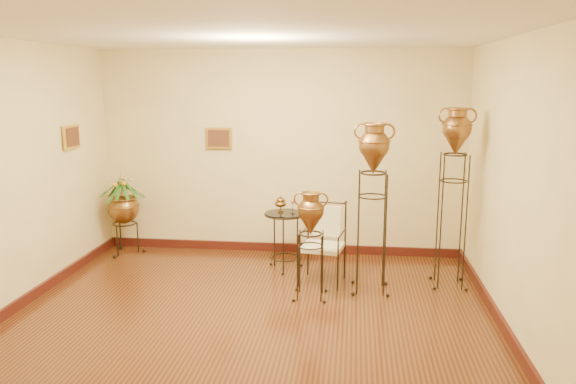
# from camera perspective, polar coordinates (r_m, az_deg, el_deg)

# --- Properties ---
(ground) EXTENTS (5.00, 5.00, 0.00)m
(ground) POSITION_cam_1_polar(r_m,az_deg,el_deg) (5.72, -4.15, -13.40)
(ground) COLOR #563014
(ground) RESTS_ON ground
(room_shell) EXTENTS (5.02, 5.02, 2.81)m
(room_shell) POSITION_cam_1_polar(r_m,az_deg,el_deg) (5.25, -4.47, 4.10)
(room_shell) COLOR beige
(room_shell) RESTS_ON ground
(amphora_tall) EXTENTS (0.54, 0.54, 2.11)m
(amphora_tall) POSITION_cam_1_polar(r_m,az_deg,el_deg) (6.72, 16.40, -0.40)
(amphora_tall) COLOR black
(amphora_tall) RESTS_ON ground
(amphora_mid) EXTENTS (0.45, 0.45, 1.96)m
(amphora_mid) POSITION_cam_1_polar(r_m,az_deg,el_deg) (6.38, 8.55, -1.51)
(amphora_mid) COLOR black
(amphora_mid) RESTS_ON ground
(amphora_short) EXTENTS (0.41, 0.41, 1.22)m
(amphora_short) POSITION_cam_1_polar(r_m,az_deg,el_deg) (6.21, 2.30, -5.36)
(amphora_short) COLOR black
(amphora_short) RESTS_ON ground
(planter_urn) EXTENTS (0.82, 0.82, 1.24)m
(planter_urn) POSITION_cam_1_polar(r_m,az_deg,el_deg) (8.09, -16.39, -1.26)
(planter_urn) COLOR black
(planter_urn) RESTS_ON ground
(armchair) EXTENTS (0.61, 0.58, 0.95)m
(armchair) POSITION_cam_1_polar(r_m,az_deg,el_deg) (6.70, 3.52, -5.28)
(armchair) COLOR black
(armchair) RESTS_ON ground
(side_table) EXTENTS (0.60, 0.60, 0.94)m
(side_table) POSITION_cam_1_polar(r_m,az_deg,el_deg) (7.18, -0.31, -4.87)
(side_table) COLOR black
(side_table) RESTS_ON ground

